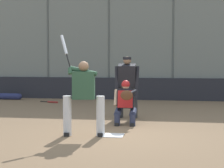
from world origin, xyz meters
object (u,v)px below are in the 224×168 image
(equipment_bag_dugout_side, at_px, (6,96))
(catcher_behind_plate, at_px, (125,102))
(spare_bat_by_padding, at_px, (51,102))
(umpire_home, at_px, (127,85))
(batter_at_plate, at_px, (83,95))

(equipment_bag_dugout_side, bearing_deg, catcher_behind_plate, 137.29)
(spare_bat_by_padding, bearing_deg, equipment_bag_dugout_side, 177.73)
(umpire_home, xyz_separation_m, equipment_bag_dugout_side, (5.44, -4.02, -0.80))
(batter_at_plate, height_order, catcher_behind_plate, batter_at_plate)
(batter_at_plate, relative_size, spare_bat_by_padding, 2.84)
(catcher_behind_plate, xyz_separation_m, spare_bat_by_padding, (3.33, -4.24, -0.55))
(batter_at_plate, xyz_separation_m, equipment_bag_dugout_side, (4.79, -6.59, -0.75))
(equipment_bag_dugout_side, bearing_deg, batter_at_plate, 126.01)
(catcher_behind_plate, bearing_deg, equipment_bag_dugout_side, -44.63)
(spare_bat_by_padding, height_order, equipment_bag_dugout_side, equipment_bag_dugout_side)
(catcher_behind_plate, relative_size, spare_bat_by_padding, 1.45)
(batter_at_plate, bearing_deg, equipment_bag_dugout_side, -59.91)
(catcher_behind_plate, bearing_deg, umpire_home, -87.50)
(spare_bat_by_padding, xyz_separation_m, equipment_bag_dugout_side, (2.20, -0.86, 0.09))
(spare_bat_by_padding, bearing_deg, catcher_behind_plate, -32.91)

